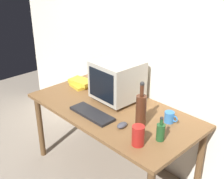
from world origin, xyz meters
name	(u,v)px	position (x,y,z in m)	size (l,w,h in m)	color
ground_plane	(112,172)	(0.00, 0.00, 0.00)	(6.00, 6.00, 0.00)	gray
back_wall	(148,39)	(0.00, 0.45, 1.25)	(4.00, 0.08, 2.50)	silver
desk	(112,116)	(0.00, 0.00, 0.63)	(1.55, 0.78, 0.71)	brown
crt_monitor	(117,80)	(-0.09, 0.15, 0.91)	(0.39, 0.40, 0.37)	#B2AD9E
keyboard	(92,114)	(-0.03, -0.20, 0.73)	(0.42, 0.15, 0.02)	black
computer_mouse	(122,125)	(0.28, -0.16, 0.73)	(0.06, 0.10, 0.04)	#3F3F47
bottle_tall	(141,110)	(0.36, -0.04, 0.86)	(0.08, 0.08, 0.37)	#472314
bottle_short	(161,131)	(0.59, -0.08, 0.79)	(0.06, 0.06, 0.19)	#1E4C23
book_stack	(81,83)	(-0.56, 0.10, 0.75)	(0.25, 0.19, 0.07)	gold
mug	(170,117)	(0.49, 0.17, 0.76)	(0.12, 0.08, 0.09)	#3370B2
metal_canister	(138,136)	(0.51, -0.24, 0.79)	(0.09, 0.09, 0.15)	#A51E19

